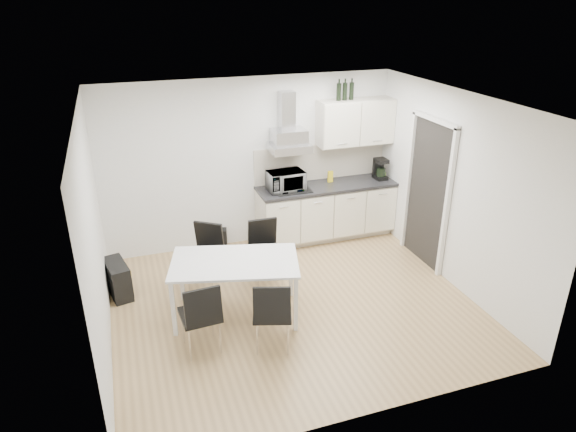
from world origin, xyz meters
name	(u,v)px	position (x,y,z in m)	size (l,w,h in m)	color
ground	(293,305)	(0.00, 0.00, 0.00)	(4.50, 4.50, 0.00)	tan
wall_back	(250,163)	(0.00, 2.00, 1.30)	(4.50, 0.10, 2.60)	white
wall_front	(372,300)	(0.00, -2.00, 1.30)	(4.50, 0.10, 2.60)	white
wall_left	(94,239)	(-2.25, 0.00, 1.30)	(0.10, 4.00, 2.60)	white
wall_right	(454,191)	(2.25, 0.00, 1.30)	(0.10, 4.00, 2.60)	white
ceiling	(294,103)	(0.00, 0.00, 2.60)	(4.50, 4.50, 0.00)	white
doorway	(427,194)	(2.21, 0.55, 1.05)	(0.08, 1.04, 2.10)	white
kitchenette	(328,189)	(1.18, 1.73, 0.83)	(2.22, 0.64, 2.52)	beige
dining_table	(235,266)	(-0.74, 0.04, 0.68)	(1.69, 1.23, 0.75)	white
chair_far_left	(204,258)	(-0.98, 0.81, 0.44)	(0.44, 0.50, 0.88)	black
chair_far_right	(266,254)	(-0.16, 0.66, 0.44)	(0.44, 0.50, 0.88)	black
chair_near_left	(200,316)	(-1.27, -0.50, 0.44)	(0.44, 0.50, 0.88)	black
chair_near_right	(272,313)	(-0.50, -0.71, 0.44)	(0.44, 0.50, 0.88)	black
guitar_amp	(118,279)	(-2.11, 0.98, 0.24)	(0.36, 0.60, 0.47)	black
floor_speaker	(221,238)	(-0.54, 1.90, 0.15)	(0.18, 0.16, 0.31)	black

